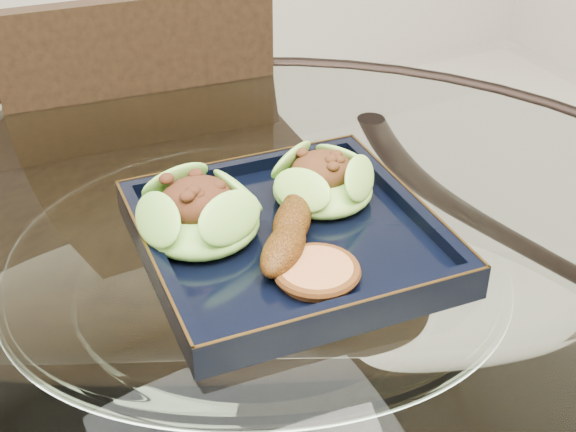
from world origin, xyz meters
name	(u,v)px	position (x,y,z in m)	size (l,w,h in m)	color
dining_table	(260,430)	(0.00, 0.00, 0.60)	(1.13, 1.13, 0.77)	white
dining_chair	(177,289)	(0.03, 0.38, 0.50)	(0.42, 0.42, 0.89)	black
navy_plate	(288,242)	(0.06, 0.06, 0.77)	(0.27, 0.27, 0.02)	black
lettuce_wrap_left	(200,217)	(-0.02, 0.09, 0.80)	(0.11, 0.11, 0.04)	#579D2D
lettuce_wrap_right	(323,184)	(0.12, 0.10, 0.80)	(0.10, 0.10, 0.04)	#4E932A
roasted_plantain	(292,222)	(0.06, 0.06, 0.80)	(0.16, 0.03, 0.03)	#5E3109
crumb_patty	(317,272)	(0.05, -0.01, 0.79)	(0.07, 0.07, 0.01)	#B9723D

